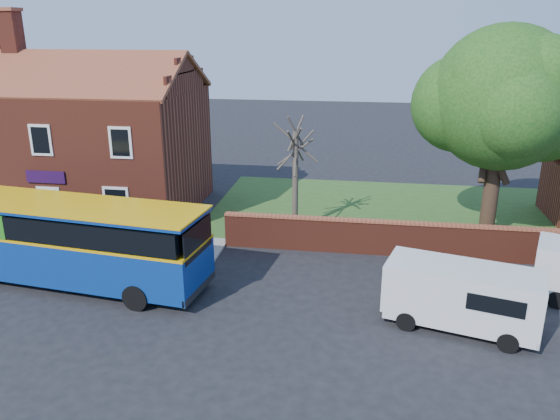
# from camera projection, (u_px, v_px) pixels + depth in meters

# --- Properties ---
(ground) EXTENTS (120.00, 120.00, 0.00)m
(ground) POSITION_uv_depth(u_px,v_px,m) (122.00, 316.00, 19.25)
(ground) COLOR black
(ground) RESTS_ON ground
(pavement) EXTENTS (18.00, 3.50, 0.12)m
(pavement) POSITION_uv_depth(u_px,v_px,m) (34.00, 243.00, 25.63)
(pavement) COLOR gray
(pavement) RESTS_ON ground
(kerb) EXTENTS (18.00, 0.15, 0.14)m
(kerb) POSITION_uv_depth(u_px,v_px,m) (11.00, 257.00, 23.99)
(kerb) COLOR slate
(kerb) RESTS_ON ground
(grass_strip) EXTENTS (26.00, 12.00, 0.04)m
(grass_strip) POSITION_uv_depth(u_px,v_px,m) (451.00, 215.00, 29.52)
(grass_strip) COLOR #426B28
(grass_strip) RESTS_ON ground
(shop_building) EXTENTS (12.30, 8.13, 10.50)m
(shop_building) POSITION_uv_depth(u_px,v_px,m) (85.00, 147.00, 29.95)
(shop_building) COLOR maroon
(shop_building) RESTS_ON ground
(boundary_wall) EXTENTS (22.00, 0.38, 1.60)m
(boundary_wall) POSITION_uv_depth(u_px,v_px,m) (472.00, 242.00, 23.65)
(boundary_wall) COLOR maroon
(boundary_wall) RESTS_ON ground
(bus) EXTENTS (11.17, 4.09, 3.32)m
(bus) POSITION_uv_depth(u_px,v_px,m) (62.00, 238.00, 21.24)
(bus) COLOR navy
(bus) RESTS_ON ground
(van_near) EXTENTS (5.32, 3.23, 2.18)m
(van_near) POSITION_uv_depth(u_px,v_px,m) (462.00, 295.00, 18.16)
(van_near) COLOR silver
(van_near) RESTS_ON ground
(large_tree) EXTENTS (8.13, 6.43, 9.91)m
(large_tree) POSITION_uv_depth(u_px,v_px,m) (503.00, 102.00, 24.33)
(large_tree) COLOR black
(large_tree) RESTS_ON ground
(bare_tree) EXTENTS (2.04, 2.43, 5.43)m
(bare_tree) POSITION_uv_depth(u_px,v_px,m) (295.00, 176.00, 26.53)
(bare_tree) COLOR #4C4238
(bare_tree) RESTS_ON ground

